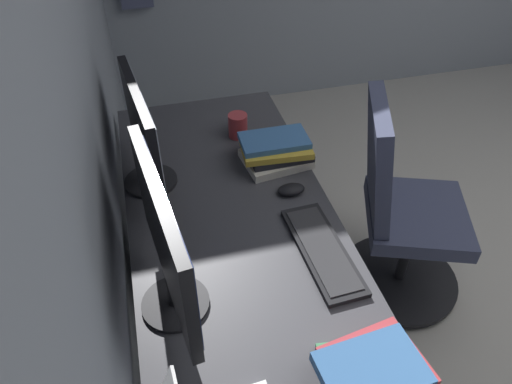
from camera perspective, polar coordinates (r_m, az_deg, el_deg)
The scene contains 11 objects.
wall_back at distance 1.08m, azimuth -22.54°, elevation 2.91°, with size 5.30×0.10×2.60m, color #8C939E.
desk at distance 1.66m, azimuth -1.68°, elevation -7.78°, with size 1.92×0.72×0.73m.
drawer_pedestal at distance 1.97m, azimuth -2.98°, elevation -11.82°, with size 0.40×0.51×0.69m.
monitor_primary at distance 1.28m, azimuth -10.58°, elevation -5.92°, with size 0.54×0.20×0.46m.
monitor_secondary at distance 1.76m, azimuth -13.25°, elevation 7.01°, with size 0.52×0.20×0.40m.
keyboard_main at distance 1.60m, azimuth 7.85°, elevation -6.81°, with size 0.43×0.16×0.02m.
mouse_main at distance 1.79m, azimuth 4.17°, elevation 0.30°, with size 0.06×0.10×0.03m, color black.
book_stack_near at distance 1.93m, azimuth 2.36°, elevation 4.96°, with size 0.24×0.28×0.11m.
book_stack_far at distance 1.33m, azimuth 13.59°, elevation -19.80°, with size 0.24×0.30×0.09m.
coffee_mug at distance 2.07m, azimuth -2.17°, elevation 7.89°, with size 0.12×0.08×0.10m.
office_chair at distance 2.20m, azimuth 16.56°, elevation -2.69°, with size 0.56×0.61×0.97m.
Camera 1 is at (-0.87, 1.93, 1.91)m, focal length 33.90 mm.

